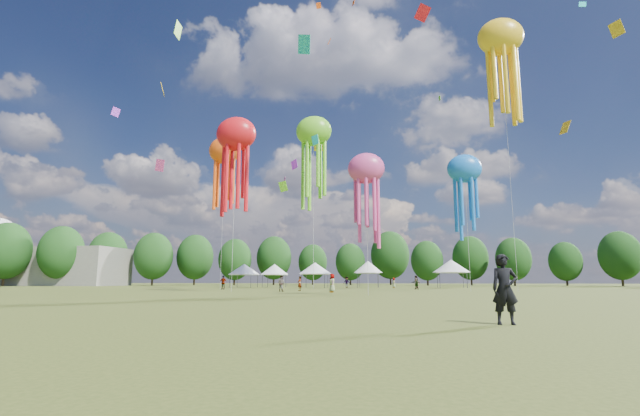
# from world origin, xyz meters

# --- Properties ---
(ground) EXTENTS (300.00, 300.00, 0.00)m
(ground) POSITION_xyz_m (0.00, 0.00, 0.00)
(ground) COLOR #384416
(ground) RESTS_ON ground
(observer_main) EXTENTS (0.73, 0.51, 1.91)m
(observer_main) POSITION_xyz_m (9.10, -1.12, 0.96)
(observer_main) COLOR black
(observer_main) RESTS_ON ground
(spectator_near) EXTENTS (1.01, 0.92, 1.68)m
(spectator_near) POSITION_xyz_m (-5.85, 32.34, 0.84)
(spectator_near) COLOR gray
(spectator_near) RESTS_ON ground
(spectators_far) EXTENTS (26.10, 29.18, 1.85)m
(spectators_far) POSITION_xyz_m (1.17, 47.03, 0.86)
(spectators_far) COLOR gray
(spectators_far) RESTS_ON ground
(festival_tents) EXTENTS (37.96, 8.87, 4.29)m
(festival_tents) POSITION_xyz_m (-2.63, 56.59, 3.10)
(festival_tents) COLOR #47474C
(festival_tents) RESTS_ON ground
(show_kites) EXTENTS (41.09, 26.22, 32.26)m
(show_kites) POSITION_xyz_m (1.01, 38.07, 19.08)
(show_kites) COLOR red
(show_kites) RESTS_ON ground
(small_kites) EXTENTS (68.01, 63.51, 44.22)m
(small_kites) POSITION_xyz_m (-1.89, 40.29, 30.57)
(small_kites) COLOR red
(small_kites) RESTS_ON ground
(treeline) EXTENTS (201.57, 95.24, 13.43)m
(treeline) POSITION_xyz_m (-3.87, 62.51, 6.54)
(treeline) COLOR #38281C
(treeline) RESTS_ON ground
(hangar) EXTENTS (40.00, 12.00, 8.00)m
(hangar) POSITION_xyz_m (-72.00, 72.00, 4.00)
(hangar) COLOR gray
(hangar) RESTS_ON ground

